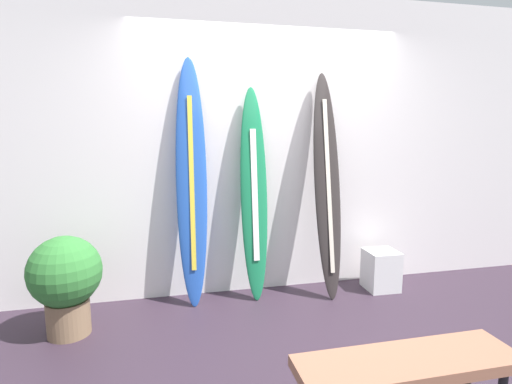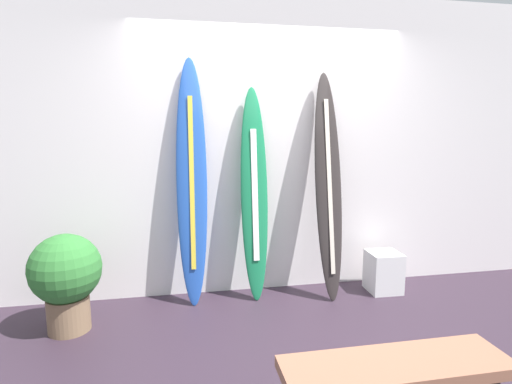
{
  "view_description": "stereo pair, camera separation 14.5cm",
  "coord_description": "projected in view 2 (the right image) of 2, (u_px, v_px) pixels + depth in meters",
  "views": [
    {
      "loc": [
        -0.99,
        -2.54,
        1.59
      ],
      "look_at": [
        -0.18,
        0.95,
        1.01
      ],
      "focal_mm": 28.52,
      "sensor_mm": 36.0,
      "label": 1
    },
    {
      "loc": [
        -0.85,
        -2.56,
        1.59
      ],
      "look_at": [
        -0.18,
        0.95,
        1.01
      ],
      "focal_mm": 28.52,
      "sensor_mm": 36.0,
      "label": 2
    }
  ],
  "objects": [
    {
      "name": "surfboard_cobalt",
      "position": [
        192.0,
        183.0,
        3.58
      ],
      "size": [
        0.28,
        0.32,
        2.19
      ],
      "color": "#2351B1",
      "rests_on": "ground"
    },
    {
      "name": "display_block_left",
      "position": [
        383.0,
        272.0,
        3.95
      ],
      "size": [
        0.31,
        0.31,
        0.39
      ],
      "color": "silver",
      "rests_on": "ground"
    },
    {
      "name": "surfboard_emerald",
      "position": [
        254.0,
        196.0,
        3.7
      ],
      "size": [
        0.26,
        0.3,
        1.95
      ],
      "color": "#197649",
      "rests_on": "ground"
    },
    {
      "name": "wall_back",
      "position": [
        268.0,
        146.0,
        3.94
      ],
      "size": [
        7.2,
        0.2,
        2.8
      ],
      "primitive_type": "cube",
      "color": "silver",
      "rests_on": "ground"
    },
    {
      "name": "bench",
      "position": [
        396.0,
        372.0,
        2.0
      ],
      "size": [
        1.16,
        0.33,
        0.45
      ],
      "color": "#905D46",
      "rests_on": "ground"
    },
    {
      "name": "surfboard_charcoal",
      "position": [
        328.0,
        188.0,
        3.74
      ],
      "size": [
        0.27,
        0.45,
        2.09
      ],
      "color": "#2D2726",
      "rests_on": "ground"
    },
    {
      "name": "ground",
      "position": [
        306.0,
        355.0,
        2.9
      ],
      "size": [
        8.0,
        8.0,
        0.04
      ],
      "primitive_type": "cube",
      "color": "#302330"
    },
    {
      "name": "potted_plant",
      "position": [
        66.0,
        276.0,
        3.14
      ],
      "size": [
        0.54,
        0.54,
        0.78
      ],
      "color": "#7D6148",
      "rests_on": "ground"
    }
  ]
}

